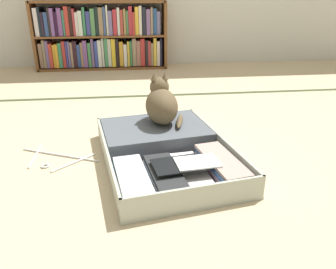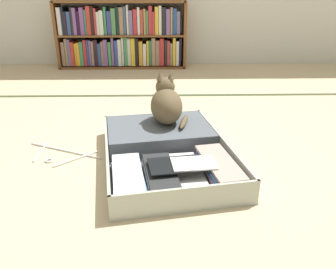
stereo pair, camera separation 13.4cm
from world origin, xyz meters
name	(u,v)px [view 2 (the right image)]	position (x,y,z in m)	size (l,w,h in m)	color
ground_plane	(173,157)	(0.00, 0.00, 0.00)	(10.00, 10.00, 0.00)	#CEB88F
tatami_border	(168,95)	(0.00, 1.09, 0.00)	(4.80, 0.05, 0.00)	#3A482B
bookshelf	(122,37)	(-0.48, 2.24, 0.33)	(1.40, 0.28, 0.70)	brown
open_suitcase	(164,148)	(-0.05, 0.00, 0.05)	(0.71, 0.93, 0.11)	#B2B9A8
black_cat	(166,104)	(-0.03, 0.22, 0.21)	(0.23, 0.28, 0.27)	brown
clothes_hanger	(60,154)	(-0.59, 0.04, 0.00)	(0.42, 0.30, 0.01)	silver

